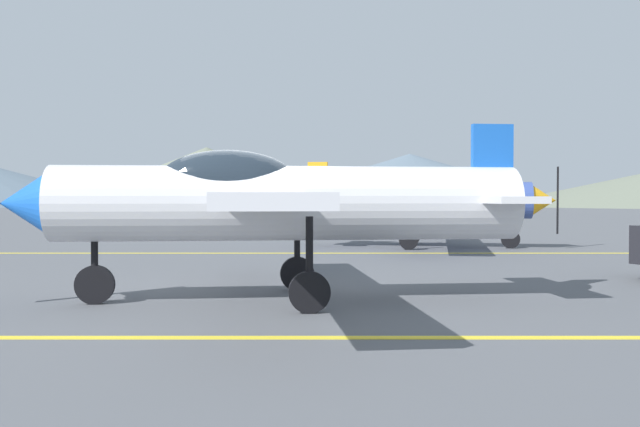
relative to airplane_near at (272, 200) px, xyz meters
name	(u,v)px	position (x,y,z in m)	size (l,w,h in m)	color
ground_plane	(261,292)	(-0.26, 1.00, -1.57)	(400.00, 400.00, 0.00)	#54565B
apron_line_near	(232,338)	(-0.26, -2.76, -1.56)	(80.00, 0.16, 0.01)	yellow
apron_line_far	(287,253)	(-0.26, 9.08, -1.56)	(80.00, 0.16, 0.01)	yellow
airplane_near	(272,200)	(0.00, 0.00, 0.00)	(8.12, 9.33, 2.79)	silver
airplane_mid	(430,199)	(4.24, 11.42, 0.00)	(8.14, 9.32, 2.79)	#33478C
hill_centerleft	(210,176)	(-23.86, 137.38, 4.70)	(60.53, 60.53, 12.53)	slate
hill_centerright	(413,179)	(21.65, 147.57, 4.32)	(77.88, 77.88, 11.77)	slate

